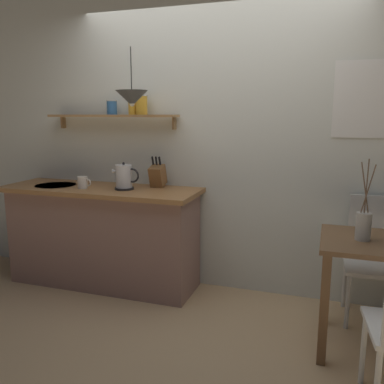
{
  "coord_description": "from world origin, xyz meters",
  "views": [
    {
      "loc": [
        0.96,
        -2.93,
        1.59
      ],
      "look_at": [
        -0.1,
        0.25,
        0.95
      ],
      "focal_mm": 38.54,
      "sensor_mm": 36.0,
      "label": 1
    }
  ],
  "objects_px": {
    "twig_vase": "(363,225)",
    "knife_block": "(158,175)",
    "dining_chair_far": "(374,253)",
    "coffee_mug_by_sink": "(83,183)",
    "electric_kettle": "(124,177)",
    "pendant_lamp": "(132,98)"
  },
  "relations": [
    {
      "from": "twig_vase",
      "to": "knife_block",
      "type": "distance_m",
      "value": 1.81
    },
    {
      "from": "dining_chair_far",
      "to": "coffee_mug_by_sink",
      "type": "bearing_deg",
      "value": -174.85
    },
    {
      "from": "knife_block",
      "to": "coffee_mug_by_sink",
      "type": "relative_size",
      "value": 2.15
    },
    {
      "from": "knife_block",
      "to": "electric_kettle",
      "type": "bearing_deg",
      "value": -139.79
    },
    {
      "from": "twig_vase",
      "to": "pendant_lamp",
      "type": "bearing_deg",
      "value": 171.29
    },
    {
      "from": "electric_kettle",
      "to": "pendant_lamp",
      "type": "height_order",
      "value": "pendant_lamp"
    },
    {
      "from": "pendant_lamp",
      "to": "twig_vase",
      "type": "bearing_deg",
      "value": -8.71
    },
    {
      "from": "electric_kettle",
      "to": "coffee_mug_by_sink",
      "type": "distance_m",
      "value": 0.39
    },
    {
      "from": "coffee_mug_by_sink",
      "to": "pendant_lamp",
      "type": "distance_m",
      "value": 0.9
    },
    {
      "from": "twig_vase",
      "to": "pendant_lamp",
      "type": "distance_m",
      "value": 1.99
    },
    {
      "from": "pendant_lamp",
      "to": "electric_kettle",
      "type": "bearing_deg",
      "value": 141.85
    },
    {
      "from": "pendant_lamp",
      "to": "coffee_mug_by_sink",
      "type": "bearing_deg",
      "value": 174.7
    },
    {
      "from": "knife_block",
      "to": "pendant_lamp",
      "type": "xyz_separation_m",
      "value": [
        -0.08,
        -0.32,
        0.67
      ]
    },
    {
      "from": "dining_chair_far",
      "to": "electric_kettle",
      "type": "distance_m",
      "value": 2.14
    },
    {
      "from": "dining_chair_far",
      "to": "pendant_lamp",
      "type": "xyz_separation_m",
      "value": [
        -1.92,
        -0.27,
        1.19
      ]
    },
    {
      "from": "twig_vase",
      "to": "coffee_mug_by_sink",
      "type": "relative_size",
      "value": 4.04
    },
    {
      "from": "twig_vase",
      "to": "knife_block",
      "type": "bearing_deg",
      "value": 160.84
    },
    {
      "from": "coffee_mug_by_sink",
      "to": "dining_chair_far",
      "type": "bearing_deg",
      "value": 5.15
    },
    {
      "from": "electric_kettle",
      "to": "knife_block",
      "type": "distance_m",
      "value": 0.31
    },
    {
      "from": "knife_block",
      "to": "coffee_mug_by_sink",
      "type": "bearing_deg",
      "value": -156.16
    },
    {
      "from": "electric_kettle",
      "to": "knife_block",
      "type": "height_order",
      "value": "knife_block"
    },
    {
      "from": "dining_chair_far",
      "to": "electric_kettle",
      "type": "xyz_separation_m",
      "value": [
        -2.08,
        -0.15,
        0.52
      ]
    }
  ]
}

